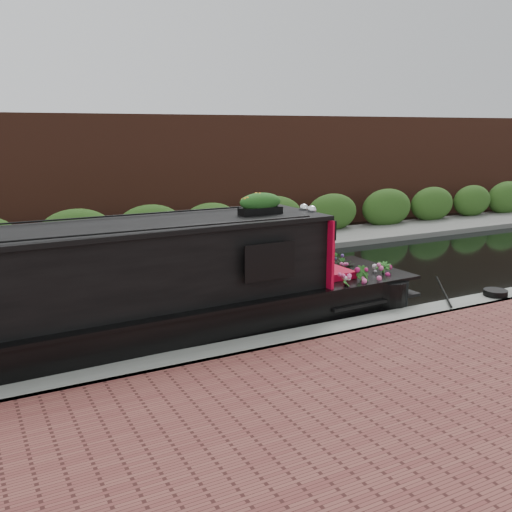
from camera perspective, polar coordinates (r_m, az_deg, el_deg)
name	(u,v)px	position (r m, az deg, el deg)	size (l,w,h in m)	color
ground	(220,297)	(12.38, -3.60, -4.13)	(80.00, 80.00, 0.00)	black
near_bank_coping	(302,348)	(9.63, 4.64, -9.15)	(40.00, 0.60, 0.50)	gray
near_bank_pavers	(482,460)	(7.13, 21.70, -18.39)	(40.00, 7.00, 0.50)	brown
far_bank_path	(158,259)	(16.18, -9.75, -0.27)	(40.00, 2.40, 0.34)	#63635F
far_hedge	(148,253)	(17.01, -10.70, 0.33)	(40.00, 1.10, 2.80)	#2C521B
far_brick_wall	(129,240)	(18.99, -12.60, 1.53)	(40.00, 1.00, 8.00)	#54291C
narrowboat	(97,307)	(9.40, -15.65, -4.98)	(11.52, 2.40, 2.68)	black
rope_fender	(397,293)	(12.37, 13.88, -3.66)	(0.34, 0.34, 0.39)	brown
coiled_mooring_rope	(495,293)	(12.55, 22.83, -3.41)	(0.47, 0.47, 0.12)	black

